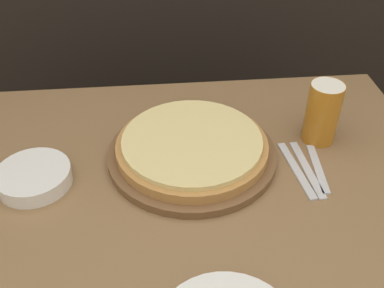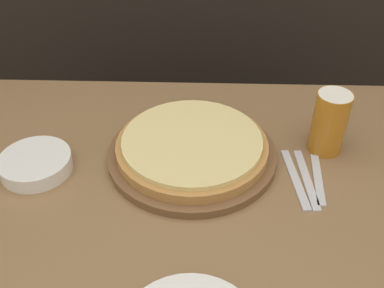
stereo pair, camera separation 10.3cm
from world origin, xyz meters
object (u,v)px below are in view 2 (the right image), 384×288
at_px(beer_glass, 330,120).
at_px(side_bowl, 36,164).
at_px(fork, 295,179).
at_px(spoon, 318,179).
at_px(pizza_on_board, 192,149).
at_px(dinner_knife, 306,179).

xyz_separation_m(beer_glass, side_bowl, (-0.66, -0.10, -0.06)).
bearing_deg(beer_glass, side_bowl, -171.56).
bearing_deg(fork, beer_glass, 53.14).
bearing_deg(beer_glass, fork, -126.86).
height_order(side_bowl, spoon, side_bowl).
bearing_deg(spoon, beer_glass, 72.93).
xyz_separation_m(fork, spoon, (0.05, 0.00, 0.00)).
bearing_deg(fork, pizza_on_board, 163.35).
bearing_deg(spoon, side_bowl, 178.70).
bearing_deg(spoon, fork, -180.00).
height_order(beer_glass, fork, beer_glass).
xyz_separation_m(pizza_on_board, side_bowl, (-0.35, -0.05, -0.01)).
height_order(beer_glass, side_bowl, beer_glass).
relative_size(side_bowl, fork, 0.83).
height_order(side_bowl, fork, side_bowl).
bearing_deg(fork, spoon, 0.00).
bearing_deg(dinner_knife, beer_glass, 62.15).
height_order(fork, spoon, same).
xyz_separation_m(side_bowl, fork, (0.58, -0.01, -0.02)).
distance_m(pizza_on_board, spoon, 0.29).
bearing_deg(beer_glass, pizza_on_board, -172.03).
xyz_separation_m(side_bowl, spoon, (0.63, -0.01, -0.02)).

